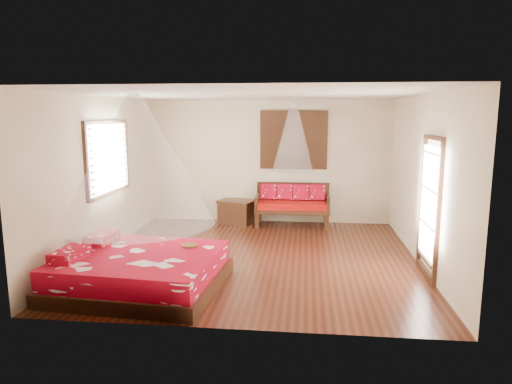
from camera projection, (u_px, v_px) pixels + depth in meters
room at (257, 178)px, 7.78m from camera, size 5.54×5.54×2.84m
bed at (140, 270)px, 6.57m from camera, size 2.38×2.19×0.65m
daybed at (292, 203)px, 10.19m from camera, size 1.64×0.73×0.94m
storage_chest at (237, 212)px, 10.45m from camera, size 0.93×0.80×0.54m
shutter_panel at (294, 140)px, 10.30m from camera, size 1.52×0.06×1.32m
window_left at (109, 158)px, 8.21m from camera, size 0.10×1.74×1.34m
glazed_door at (429, 208)px, 6.95m from camera, size 0.08×1.02×2.16m
wine_tray at (189, 243)px, 6.89m from camera, size 0.25×0.25×0.20m
mosquito_net_main at (136, 160)px, 6.29m from camera, size 2.14×2.14×1.80m
mosquito_net_daybed at (293, 137)px, 9.82m from camera, size 0.89×0.89×1.50m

